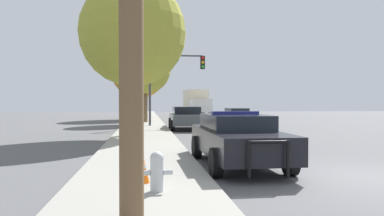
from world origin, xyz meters
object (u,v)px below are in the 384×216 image
tree_sidewalk_near (133,33)px  tree_sidewalk_mid (146,69)px  car_background_oncoming (237,115)px  traffic_cone (142,167)px  police_car (237,138)px  traffic_light (173,74)px  car_background_midblock (186,117)px  fire_hydrant (157,170)px  tree_sidewalk_far (139,70)px  box_truck (196,102)px

tree_sidewalk_near → tree_sidewalk_mid: size_ratio=1.22×
car_background_oncoming → traffic_cone: car_background_oncoming is taller
police_car → tree_sidewalk_mid: bearing=-83.6°
traffic_light → tree_sidewalk_near: bearing=-109.6°
car_background_midblock → tree_sidewalk_mid: 7.81m
police_car → fire_hydrant: 4.01m
police_car → tree_sidewalk_far: size_ratio=0.67×
fire_hydrant → car_background_midblock: 16.75m
traffic_light → tree_sidewalk_mid: (-1.82, 4.40, 0.73)m
fire_hydrant → car_background_oncoming: 24.01m
car_background_midblock → tree_sidewalk_far: size_ratio=0.63×
traffic_light → car_background_oncoming: (5.58, 4.24, -2.96)m
fire_hydrant → car_background_midblock: size_ratio=0.16×
traffic_light → tree_sidewalk_mid: size_ratio=0.79×
car_background_midblock → tree_sidewalk_far: 14.74m
traffic_cone → car_background_oncoming: bearing=71.2°
fire_hydrant → tree_sidewalk_far: size_ratio=0.10×
traffic_cone → traffic_light: bearing=83.8°
traffic_light → fire_hydrant: bearing=-95.1°
car_background_oncoming → traffic_cone: 23.36m
police_car → box_truck: box_truck is taller
tree_sidewalk_near → traffic_cone: (0.52, -10.96, -4.66)m
car_background_oncoming → tree_sidewalk_far: (-8.02, 7.51, 4.18)m
car_background_midblock → tree_sidewalk_far: (-3.11, 13.82, 4.08)m
fire_hydrant → tree_sidewalk_far: tree_sidewalk_far is taller
tree_sidewalk_near → box_truck: bearing=76.0°
fire_hydrant → tree_sidewalk_far: 30.72m
fire_hydrant → tree_sidewalk_near: 12.62m
car_background_oncoming → tree_sidewalk_far: 11.76m
police_car → traffic_light: 15.66m
police_car → tree_sidewalk_far: (-3.07, 27.14, 4.08)m
traffic_cone → tree_sidewalk_near: bearing=92.7°
tree_sidewalk_near → traffic_cone: tree_sidewalk_near is taller
tree_sidewalk_near → tree_sidewalk_mid: bearing=86.8°
tree_sidewalk_mid → car_background_midblock: bearing=-68.8°
traffic_light → box_truck: traffic_light is taller
traffic_light → tree_sidewalk_far: tree_sidewalk_far is taller
police_car → traffic_light: size_ratio=1.02×
traffic_light → traffic_cone: (-1.94, -17.88, -3.19)m
traffic_light → tree_sidewalk_near: (-2.46, -6.92, 1.48)m
police_car → car_background_midblock: (0.04, 13.32, 0.00)m
fire_hydrant → box_truck: size_ratio=0.11×
tree_sidewalk_near → tree_sidewalk_mid: tree_sidewalk_near is taller
box_truck → tree_sidewalk_near: size_ratio=0.90×
traffic_light → car_background_midblock: bearing=-71.8°
box_truck → police_car: bearing=80.2°
traffic_cone → car_background_midblock: bearing=80.6°
fire_hydrant → tree_sidewalk_near: bearing=93.8°
box_truck → tree_sidewalk_near: tree_sidewalk_near is taller
tree_sidewalk_near → tree_sidewalk_mid: 11.36m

